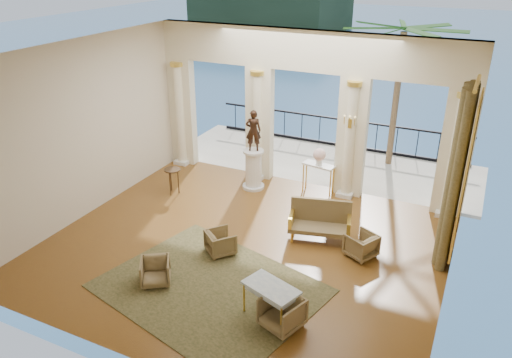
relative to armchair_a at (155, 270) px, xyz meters
The scene contains 23 objects.
floor 2.31m from the armchair_a, 63.16° to the left, with size 9.00×9.00×0.00m, color #452610.
room_walls 2.92m from the armchair_a, 41.85° to the left, with size 9.00×9.00×9.00m.
arcade 6.37m from the armchair_a, 80.00° to the left, with size 9.00×0.56×4.50m.
terrace 7.92m from the armchair_a, 82.49° to the left, with size 10.00×3.60×0.10m, color #BBAF9A.
balustrade 9.50m from the armchair_a, 83.75° to the left, with size 9.00×0.06×1.03m.
palm_tree 9.91m from the armchair_a, 70.66° to the left, with size 2.00×2.00×4.50m.
headland 77.72m from the armchair_a, 111.90° to the left, with size 22.00×18.00×6.00m, color black.
sea 62.37m from the armchair_a, 89.05° to the left, with size 160.00×160.00×0.00m, color #296082.
curtain 6.61m from the armchair_a, 33.68° to the left, with size 0.33×1.40×4.09m.
window_frame 6.79m from the armchair_a, 32.77° to the left, with size 0.04×1.60×3.40m, color #E8C04C.
wall_sconce 6.36m from the armchair_a, 66.33° to the left, with size 0.30×0.11×0.33m.
rug 1.20m from the armchair_a, 15.46° to the left, with size 4.25×3.31×0.02m, color #2F3618.
armchair_a is the anchor object (origin of this frame).
armchair_b 2.91m from the armchair_a, ahead, with size 0.68×0.64×0.70m, color #483A22.
armchair_c 4.61m from the armchair_a, 38.32° to the left, with size 0.61×0.57×0.63m, color #483A22.
armchair_d 1.73m from the armchair_a, 67.22° to the left, with size 0.60×0.56×0.62m, color #483A22.
settee 4.07m from the armchair_a, 51.93° to the left, with size 1.57×0.96×0.97m.
game_table 2.64m from the armchair_a, ahead, with size 1.18×0.89×0.72m.
pedestal 5.06m from the armchair_a, 91.89° to the left, with size 0.64×0.64×1.18m.
statue 5.26m from the armchair_a, 91.89° to the left, with size 0.43×0.29×1.19m, color #301F15.
console_table 5.84m from the armchair_a, 73.72° to the left, with size 0.96×0.51×0.87m.
urn 5.89m from the armchair_a, 73.72° to the left, with size 0.36×0.36×0.48m.
side_table 4.28m from the armchair_a, 119.16° to the left, with size 0.46×0.46×0.75m.
Camera 1 is at (4.60, -8.93, 6.41)m, focal length 35.00 mm.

